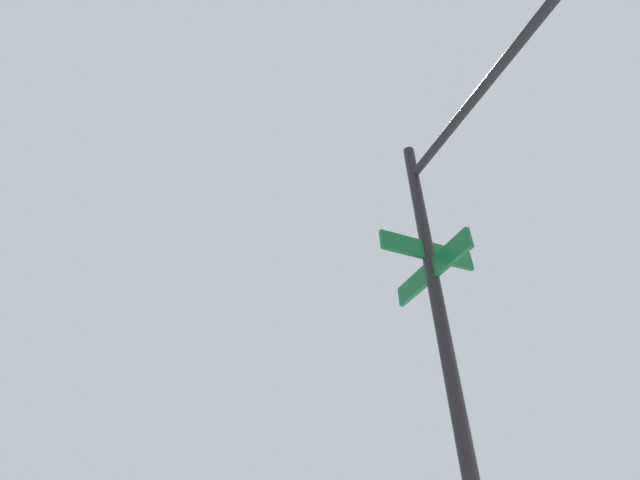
{
  "coord_description": "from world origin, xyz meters",
  "views": [
    {
      "loc": [
        -3.8,
        -6.45,
        1.41
      ],
      "look_at": [
        -5.63,
        -7.74,
        3.09
      ],
      "focal_mm": 23.46,
      "sensor_mm": 36.0,
      "label": 1
    }
  ],
  "objects": [
    {
      "name": "traffic_signal_near",
      "position": [
        -6.27,
        -6.32,
        3.61
      ],
      "size": [
        2.15,
        3.09,
        5.11
      ],
      "color": "black",
      "rests_on": "ground_plane"
    }
  ]
}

